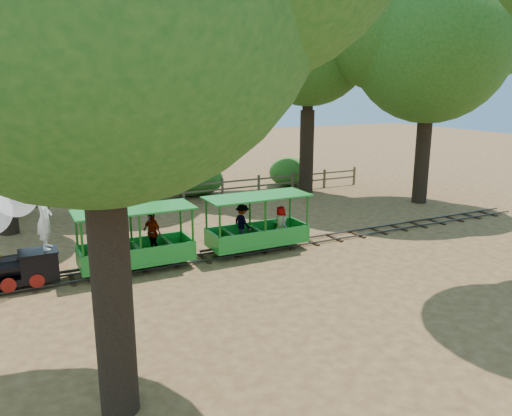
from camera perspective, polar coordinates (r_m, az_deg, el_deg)
name	(u,v)px	position (r m, az deg, el deg)	size (l,w,h in m)	color
ground	(286,246)	(17.26, 3.47, -4.37)	(90.00, 90.00, 0.00)	#9A7142
track	(286,244)	(17.24, 3.47, -4.16)	(22.00, 1.00, 0.10)	#3F3D3A
carriage_front	(136,245)	(15.24, -13.50, -4.10)	(3.45, 1.41, 1.79)	#1D8729
carriage_rear	(257,228)	(16.56, 0.09, -2.30)	(3.45, 1.43, 1.79)	#1D8729
oak_nc	(144,7)	(24.82, -12.68, 21.47)	(8.47, 7.45, 11.88)	#2D2116
oak_ne	(308,34)	(25.86, 5.96, 19.20)	(7.94, 6.98, 10.72)	#2D2116
oak_e	(430,34)	(24.51, 19.25, 18.31)	(8.88, 7.82, 10.81)	#2D2116
fence	(203,188)	(24.15, -6.04, 2.23)	(18.10, 0.10, 1.00)	brown
shrub_mid_w	(190,175)	(25.19, -7.61, 3.75)	(3.03, 2.33, 2.10)	#2D6B1E
shrub_mid_e	(202,180)	(25.47, -6.14, 3.21)	(2.15, 1.65, 1.49)	#2D6B1E
shrub_east	(289,172)	(27.61, 3.78, 4.17)	(2.28, 1.76, 1.58)	#2D6B1E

